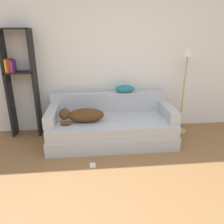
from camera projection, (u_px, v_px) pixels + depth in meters
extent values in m
cube|color=white|center=(121.00, 53.00, 3.72)|extent=(7.68, 0.06, 2.70)
cube|color=#B2B7BC|center=(111.00, 135.00, 3.56)|extent=(1.98, 0.88, 0.22)
cube|color=#B2B7BC|center=(111.00, 124.00, 3.48)|extent=(1.94, 0.84, 0.18)
cube|color=#B2B7BC|center=(109.00, 102.00, 3.74)|extent=(1.94, 0.15, 0.33)
cube|color=#B2B7BC|center=(52.00, 116.00, 3.33)|extent=(0.15, 0.69, 0.18)
cube|color=#B2B7BC|center=(168.00, 112.00, 3.51)|extent=(0.15, 0.69, 0.18)
ellipsoid|color=#513319|center=(86.00, 115.00, 3.32)|extent=(0.55, 0.26, 0.21)
sphere|color=#513319|center=(64.00, 114.00, 3.28)|extent=(0.17, 0.17, 0.17)
cone|color=#513319|center=(64.00, 111.00, 3.21)|extent=(0.06, 0.06, 0.08)
cone|color=#513319|center=(64.00, 109.00, 3.30)|extent=(0.06, 0.06, 0.08)
ellipsoid|color=#513319|center=(66.00, 123.00, 3.20)|extent=(0.16, 0.07, 0.06)
cube|color=#B7B7BC|center=(118.00, 119.00, 3.43)|extent=(0.39, 0.30, 0.02)
ellipsoid|color=teal|center=(125.00, 89.00, 3.67)|extent=(0.32, 0.22, 0.13)
cube|color=black|center=(8.00, 85.00, 3.54)|extent=(0.04, 0.26, 1.75)
cube|color=black|center=(35.00, 85.00, 3.58)|extent=(0.04, 0.26, 1.75)
cube|color=black|center=(14.00, 29.00, 3.27)|extent=(0.45, 0.26, 0.02)
cube|color=black|center=(20.00, 72.00, 3.49)|extent=(0.45, 0.26, 0.02)
cube|color=gold|center=(8.00, 65.00, 3.42)|extent=(0.04, 0.20, 0.20)
cube|color=red|center=(11.00, 65.00, 3.43)|extent=(0.04, 0.20, 0.20)
cube|color=#753384|center=(13.00, 66.00, 3.43)|extent=(0.03, 0.20, 0.18)
cylinder|color=tan|center=(179.00, 131.00, 3.95)|extent=(0.25, 0.25, 0.02)
cylinder|color=tan|center=(183.00, 95.00, 3.72)|extent=(0.02, 0.02, 1.31)
cone|color=silver|center=(188.00, 50.00, 3.46)|extent=(0.21, 0.21, 0.19)
cube|color=silver|center=(93.00, 165.00, 2.91)|extent=(0.08, 0.08, 0.03)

